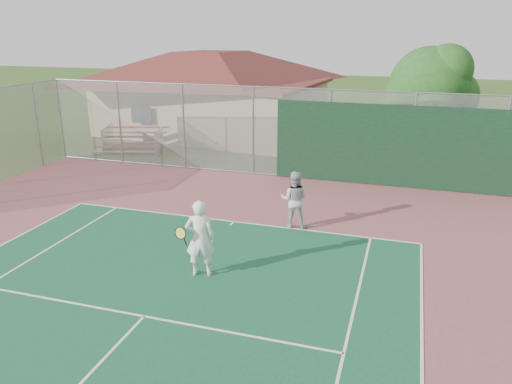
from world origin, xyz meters
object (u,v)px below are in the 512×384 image
clubhouse (211,84)px  tree (431,90)px  player_white_front (200,239)px  bleachers (132,139)px  player_grey_back (294,200)px

clubhouse → tree: clubhouse is taller
tree → player_white_front: tree is taller
clubhouse → tree: size_ratio=2.55×
tree → bleachers: bearing=-178.4°
tree → player_white_front: (-5.13, -10.89, -2.40)m
bleachers → player_grey_back: bearing=-52.8°
clubhouse → bleachers: 6.02m
clubhouse → tree: bearing=-16.7°
tree → player_grey_back: (-3.69, -7.27, -2.50)m
clubhouse → player_grey_back: size_ratio=7.62×
clubhouse → bleachers: size_ratio=3.88×
player_white_front → tree: bearing=-133.3°
bleachers → player_grey_back: 11.74m
player_grey_back → tree: bearing=-121.9°
player_white_front → clubhouse: bearing=-87.0°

